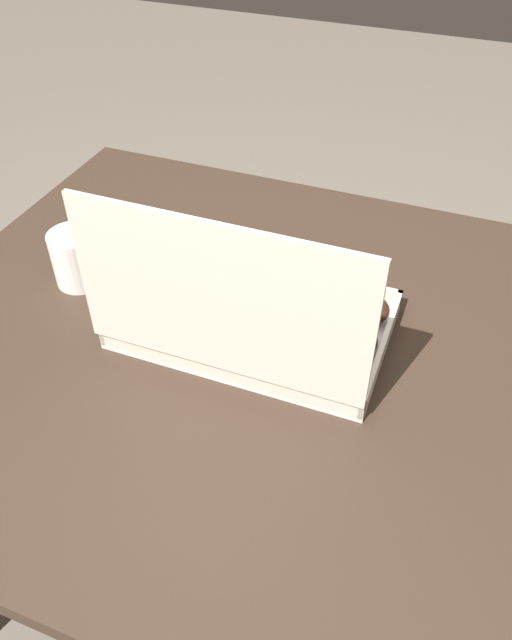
% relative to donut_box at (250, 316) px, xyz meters
% --- Properties ---
extents(ground_plane, '(8.00, 8.00, 0.00)m').
position_rel_donut_box_xyz_m(ground_plane, '(-0.01, -0.00, -0.76)').
color(ground_plane, '#6B6054').
extents(dining_table, '(1.12, 0.96, 0.72)m').
position_rel_donut_box_xyz_m(dining_table, '(-0.01, -0.00, -0.14)').
color(dining_table, '#38281E').
rests_on(dining_table, ground_plane).
extents(donut_box, '(0.40, 0.26, 0.27)m').
position_rel_donut_box_xyz_m(donut_box, '(0.00, 0.00, 0.00)').
color(donut_box, white).
rests_on(donut_box, dining_table).
extents(coffee_mug, '(0.08, 0.08, 0.09)m').
position_rel_donut_box_xyz_m(coffee_mug, '(0.32, -0.03, 0.00)').
color(coffee_mug, white).
rests_on(coffee_mug, dining_table).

